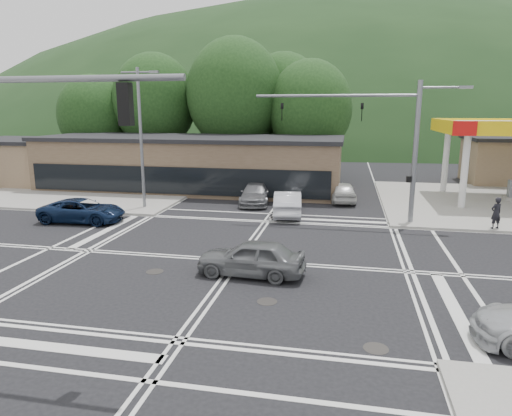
% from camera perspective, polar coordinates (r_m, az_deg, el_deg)
% --- Properties ---
extents(ground, '(120.00, 120.00, 0.00)m').
position_cam_1_polar(ground, '(20.05, -2.29, -6.59)').
color(ground, black).
rests_on(ground, ground).
extents(sidewalk_ne, '(16.00, 16.00, 0.15)m').
position_cam_1_polar(sidewalk_ne, '(35.62, 28.24, 0.47)').
color(sidewalk_ne, gray).
rests_on(sidewalk_ne, ground).
extents(sidewalk_nw, '(16.00, 16.00, 0.15)m').
position_cam_1_polar(sidewalk_nw, '(39.22, -18.70, 2.27)').
color(sidewalk_nw, gray).
rests_on(sidewalk_nw, ground).
extents(commercial_row, '(24.00, 8.00, 4.00)m').
position_cam_1_polar(commercial_row, '(37.83, -8.10, 5.40)').
color(commercial_row, brown).
rests_on(commercial_row, ground).
extents(commercial_nw, '(8.00, 7.00, 3.60)m').
position_cam_1_polar(commercial_nw, '(45.70, -27.47, 5.06)').
color(commercial_nw, '#846B4F').
rests_on(commercial_nw, ground).
extents(hill_north, '(252.00, 126.00, 140.00)m').
position_cam_1_polar(hill_north, '(108.71, 9.02, 8.78)').
color(hill_north, '#1B3518').
rests_on(hill_north, ground).
extents(tree_n_a, '(8.00, 8.00, 11.75)m').
position_cam_1_polar(tree_n_a, '(46.28, -12.57, 12.86)').
color(tree_n_a, '#382619').
rests_on(tree_n_a, ground).
extents(tree_n_b, '(9.00, 9.00, 12.98)m').
position_cam_1_polar(tree_n_b, '(43.72, -2.67, 14.03)').
color(tree_n_b, '#382619').
rests_on(tree_n_b, ground).
extents(tree_n_c, '(7.60, 7.60, 10.87)m').
position_cam_1_polar(tree_n_c, '(42.56, 6.75, 12.26)').
color(tree_n_c, '#382619').
rests_on(tree_n_c, ground).
extents(tree_n_d, '(6.80, 6.80, 9.76)m').
position_cam_1_polar(tree_n_d, '(48.13, -19.66, 10.86)').
color(tree_n_d, '#382619').
rests_on(tree_n_d, ground).
extents(tree_n_e, '(8.40, 8.40, 11.98)m').
position_cam_1_polar(tree_n_e, '(46.88, 3.43, 13.12)').
color(tree_n_e, '#382619').
rests_on(tree_n_e, ground).
extents(streetlight_nw, '(2.50, 0.25, 9.00)m').
position_cam_1_polar(streetlight_nw, '(30.35, -14.12, 9.24)').
color(streetlight_nw, slate).
rests_on(streetlight_nw, ground).
extents(signal_mast_ne, '(11.65, 0.30, 8.00)m').
position_cam_1_polar(signal_mast_ne, '(26.77, 16.75, 8.77)').
color(signal_mast_ne, slate).
rests_on(signal_mast_ne, ground).
extents(car_blue_west, '(4.98, 2.48, 1.36)m').
position_cam_1_polar(car_blue_west, '(28.42, -20.88, -0.30)').
color(car_blue_west, '#0C1B37').
rests_on(car_blue_west, ground).
extents(car_grey_center, '(4.36, 1.94, 1.46)m').
position_cam_1_polar(car_grey_center, '(18.14, -0.61, -6.23)').
color(car_grey_center, slate).
rests_on(car_grey_center, ground).
extents(car_queue_a, '(2.19, 4.84, 1.54)m').
position_cam_1_polar(car_queue_a, '(28.23, 3.96, 0.60)').
color(car_queue_a, silver).
rests_on(car_queue_a, ground).
extents(car_queue_b, '(2.13, 4.36, 1.43)m').
position_cam_1_polar(car_queue_b, '(32.94, 10.77, 2.02)').
color(car_queue_b, beige).
rests_on(car_queue_b, ground).
extents(car_northbound, '(2.46, 4.92, 1.37)m').
position_cam_1_polar(car_northbound, '(31.69, -0.10, 1.78)').
color(car_northbound, slate).
rests_on(car_northbound, ground).
extents(pedestrian, '(0.74, 0.64, 1.71)m').
position_cam_1_polar(pedestrian, '(27.68, 27.82, -0.55)').
color(pedestrian, black).
rests_on(pedestrian, sidewalk_ne).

